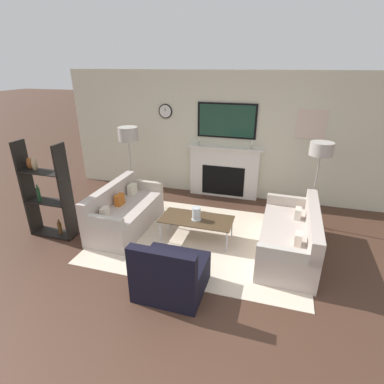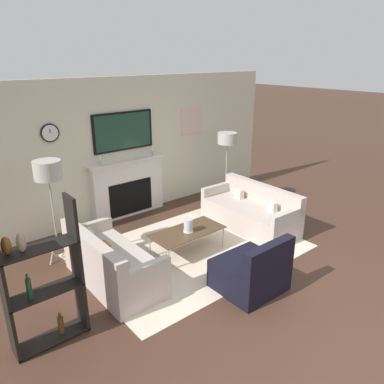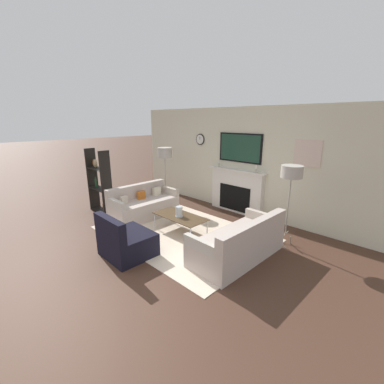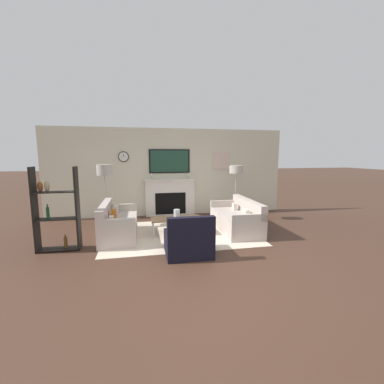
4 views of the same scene
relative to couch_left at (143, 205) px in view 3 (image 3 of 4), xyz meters
The scene contains 11 objects.
ground_plane 2.87m from the couch_left, 59.38° to the right, with size 60.00×60.00×0.00m, color #452C20.
fireplace_wall 2.68m from the couch_left, 54.59° to the left, with size 7.42×0.28×2.70m.
area_rug 1.48m from the couch_left, ahead, with size 3.52×2.52×0.01m.
couch_left is the anchor object (origin of this frame).
couch_right 2.91m from the couch_left, ahead, with size 0.87×1.86×0.78m.
armchair 1.96m from the couch_left, 44.30° to the right, with size 0.87×0.80×0.81m.
coffee_table 1.37m from the couch_left, ahead, with size 1.22×0.58×0.39m.
hurricane_candle 1.38m from the couch_left, ahead, with size 0.17×0.17×0.22m.
floor_lamp_left 1.62m from the couch_left, 109.12° to the left, with size 0.40×0.40×1.65m.
floor_lamp_right 3.62m from the couch_left, 17.72° to the left, with size 0.39×0.39×1.60m.
shelf_unit 1.35m from the couch_left, 152.13° to the right, with size 0.81×0.28×1.67m.
Camera 3 is at (3.74, -1.06, 2.40)m, focal length 24.00 mm.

